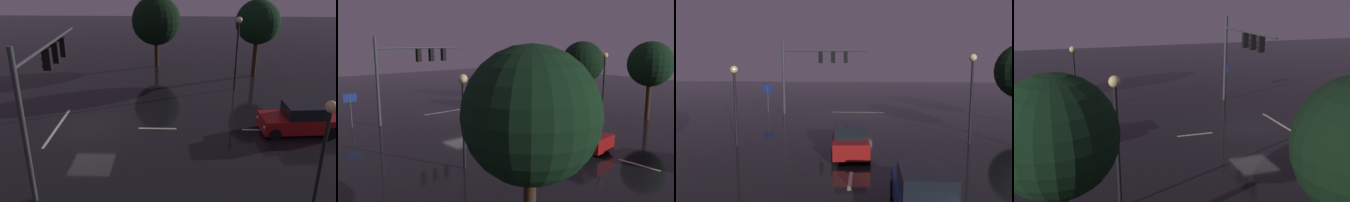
% 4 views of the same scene
% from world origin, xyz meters
% --- Properties ---
extents(ground_plane, '(80.00, 80.00, 0.00)m').
position_xyz_m(ground_plane, '(0.00, 0.00, 0.00)').
color(ground_plane, black).
extents(traffic_signal_assembly, '(7.51, 0.47, 6.47)m').
position_xyz_m(traffic_signal_assembly, '(3.95, -0.67, 4.51)').
color(traffic_signal_assembly, '#383A3D').
rests_on(traffic_signal_assembly, ground_plane).
extents(lane_dash_far, '(0.16, 2.20, 0.01)m').
position_xyz_m(lane_dash_far, '(0.00, 4.00, 0.00)').
color(lane_dash_far, beige).
rests_on(lane_dash_far, ground_plane).
extents(lane_dash_mid, '(0.16, 2.20, 0.01)m').
position_xyz_m(lane_dash_mid, '(0.00, 10.00, 0.00)').
color(lane_dash_mid, beige).
rests_on(lane_dash_mid, ground_plane).
extents(lane_dash_near, '(0.16, 2.20, 0.01)m').
position_xyz_m(lane_dash_near, '(0.00, 16.00, 0.00)').
color(lane_dash_near, beige).
rests_on(lane_dash_near, ground_plane).
extents(stop_bar, '(5.00, 0.16, 0.01)m').
position_xyz_m(stop_bar, '(0.00, -1.86, 0.00)').
color(stop_bar, beige).
rests_on(stop_bar, ground_plane).
extents(car_approaching, '(2.21, 4.48, 1.70)m').
position_xyz_m(car_approaching, '(0.19, 12.03, 0.80)').
color(car_approaching, maroon).
rests_on(car_approaching, ground_plane).
extents(street_lamp_left_kerb, '(0.44, 0.44, 5.32)m').
position_xyz_m(street_lamp_left_kerb, '(-6.82, 9.38, 3.70)').
color(street_lamp_left_kerb, black).
rests_on(street_lamp_left_kerb, ground_plane).
extents(street_lamp_right_kerb, '(0.44, 0.44, 4.64)m').
position_xyz_m(street_lamp_right_kerb, '(6.87, 10.59, 3.29)').
color(street_lamp_right_kerb, black).
rests_on(street_lamp_right_kerb, ground_plane).
extents(route_sign, '(0.90, 0.14, 2.52)m').
position_xyz_m(route_sign, '(8.40, -1.52, 1.81)').
color(route_sign, '#383A3D').
rests_on(route_sign, ground_plane).
extents(tree_left_near, '(4.20, 4.20, 6.16)m').
position_xyz_m(tree_left_near, '(-12.44, 3.23, 4.05)').
color(tree_left_near, '#382314').
rests_on(tree_left_near, ground_plane).
extents(tree_right_near, '(3.88, 3.88, 6.11)m').
position_xyz_m(tree_right_near, '(9.32, 17.47, 4.15)').
color(tree_right_near, '#382314').
rests_on(tree_right_near, ground_plane).
extents(tree_left_far, '(3.50, 3.50, 6.16)m').
position_xyz_m(tree_left_far, '(-10.00, 11.39, 4.39)').
color(tree_left_far, '#382314').
rests_on(tree_left_far, ground_plane).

